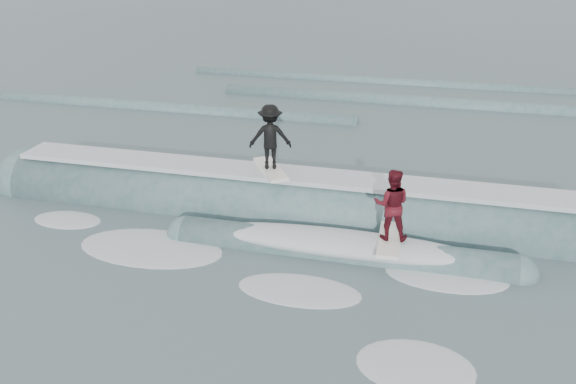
# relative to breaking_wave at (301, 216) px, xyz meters

# --- Properties ---
(ground) EXTENTS (160.00, 160.00, 0.00)m
(ground) POSITION_rel_breaking_wave_xyz_m (-0.23, -4.08, -0.04)
(ground) COLOR #374951
(ground) RESTS_ON ground
(breaking_wave) EXTENTS (20.68, 4.01, 2.47)m
(breaking_wave) POSITION_rel_breaking_wave_xyz_m (0.00, 0.00, 0.00)
(breaking_wave) COLOR #3C6664
(breaking_wave) RESTS_ON ground
(surfer_black) EXTENTS (1.53, 1.99, 2.03)m
(surfer_black) POSITION_rel_breaking_wave_xyz_m (-1.03, 0.28, 2.27)
(surfer_black) COLOR white
(surfer_black) RESTS_ON ground
(surfer_red) EXTENTS (0.98, 2.03, 1.99)m
(surfer_red) POSITION_rel_breaking_wave_xyz_m (2.81, -1.92, 1.45)
(surfer_red) COLOR white
(surfer_red) RESTS_ON ground
(whitewater) EXTENTS (13.25, 5.62, 0.10)m
(whitewater) POSITION_rel_breaking_wave_xyz_m (-0.36, -3.41, -0.04)
(whitewater) COLOR silver
(whitewater) RESTS_ON ground
(far_swells) EXTENTS (36.57, 8.65, 0.80)m
(far_swells) POSITION_rel_breaking_wave_xyz_m (-1.88, 13.57, -0.04)
(far_swells) COLOR #3C6664
(far_swells) RESTS_ON ground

